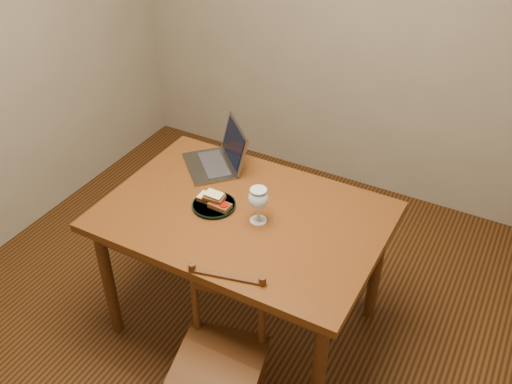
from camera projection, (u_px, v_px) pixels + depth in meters
The scene contains 9 objects.
floor at pixel (232, 327), 3.06m from camera, with size 3.20×3.20×0.02m, color black.
table at pixel (243, 227), 2.70m from camera, with size 1.30×0.90×0.74m.
chair at pixel (221, 350), 2.40m from camera, with size 0.44×0.43×0.39m.
plate at pixel (214, 205), 2.68m from camera, with size 0.21×0.21×0.02m, color black.
sandwich_cheese at pixel (209, 198), 2.69m from camera, with size 0.10×0.06×0.03m, color #381E0C, non-canonical shape.
sandwich_tomato at pixel (220, 205), 2.65m from camera, with size 0.10×0.06×0.03m, color #381E0C, non-canonical shape.
sandwich_top at pixel (214, 197), 2.66m from camera, with size 0.10×0.06×0.03m, color #381E0C, non-canonical shape.
milk_glass at pixel (258, 205), 2.55m from camera, with size 0.09×0.09×0.18m, color white, non-canonical shape.
laptop at pixel (221, 155), 2.94m from camera, with size 0.42×0.42×0.22m.
Camera 1 is at (1.09, -1.73, 2.38)m, focal length 40.00 mm.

